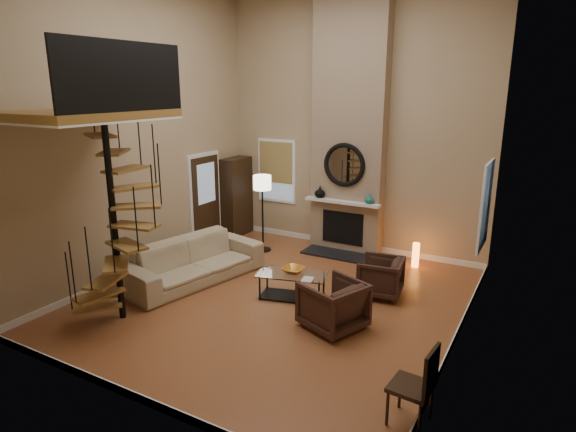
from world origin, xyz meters
The scene contains 32 objects.
ground centered at (0.00, 0.00, -0.01)m, with size 6.00×6.50×0.01m, color #AF6638.
back_wall centered at (0.00, 3.25, 2.75)m, with size 6.00×0.02×5.50m, color tan.
front_wall centered at (0.00, -3.25, 2.75)m, with size 6.00×0.02×5.50m, color tan.
left_wall centered at (-3.00, 0.00, 2.75)m, with size 0.02×6.50×5.50m, color tan.
right_wall centered at (3.00, 0.00, 2.75)m, with size 0.02×6.50×5.50m, color tan.
baseboard_back centered at (0.00, 3.24, 0.06)m, with size 6.00×0.02×0.12m, color white.
baseboard_front centered at (0.00, -3.24, 0.06)m, with size 6.00×0.02×0.12m, color white.
baseboard_left centered at (-2.99, 0.00, 0.06)m, with size 0.02×6.50×0.12m, color white.
baseboard_right centered at (2.99, 0.00, 0.06)m, with size 0.02×6.50×0.12m, color white.
chimney_breast centered at (0.00, 3.06, 2.75)m, with size 1.60×0.38×5.50m, color #8D755B.
hearth centered at (0.00, 2.57, 0.02)m, with size 1.50×0.60×0.04m, color black.
firebox centered at (0.00, 2.86, 0.55)m, with size 0.95×0.02×0.72m, color black.
mantel centered at (0.00, 2.78, 1.15)m, with size 1.70×0.18×0.06m, color white.
mirror_frame centered at (0.00, 2.84, 1.95)m, with size 0.94×0.94×0.10m, color black.
mirror_disc centered at (0.00, 2.85, 1.95)m, with size 0.80×0.80×0.01m, color white.
vase_left centered at (-0.55, 2.82, 1.30)m, with size 0.24×0.24×0.25m, color black.
vase_right centered at (0.60, 2.82, 1.28)m, with size 0.20×0.20×0.21m, color #1C635D.
window_back centered at (-1.90, 3.22, 1.62)m, with size 1.02×0.06×1.52m.
window_right centered at (2.97, 2.00, 1.63)m, with size 0.06×1.02×1.52m.
entry_door centered at (-2.95, 1.80, 1.05)m, with size 0.10×1.05×2.16m.
loft centered at (-2.04, -1.80, 3.24)m, with size 1.70×2.20×1.09m.
spiral_stair centered at (-1.78, -1.79, 1.78)m, with size 1.47×1.47×4.06m.
hutch centered at (-2.80, 2.79, 0.95)m, with size 0.40×0.85×1.91m, color black.
sofa centered at (-1.80, -0.04, 0.40)m, with size 2.71×1.06×0.79m, color tan.
armchair_near centered at (1.58, 1.03, 0.35)m, with size 0.72×0.74×0.68m, color #3C231C.
armchair_far centered at (1.33, -0.46, 0.35)m, with size 0.83×0.86×0.78m, color #3C231C.
coffee_table centered at (0.20, 0.18, 0.28)m, with size 1.30×0.88×0.45m.
bowl centered at (0.20, 0.23, 0.50)m, with size 0.39×0.39×0.10m, color orange.
book centered at (0.55, 0.03, 0.46)m, with size 0.18×0.25×0.02m, color gray.
floor_lamp centered at (-1.58, 2.06, 1.41)m, with size 0.39×0.39×1.71m.
accent_lamp centered at (1.68, 2.73, 0.25)m, with size 0.14×0.14×0.51m, color orange.
side_chair centered at (2.98, -2.04, 0.53)m, with size 0.48×0.47×0.95m.
Camera 1 is at (3.97, -6.67, 3.60)m, focal length 30.24 mm.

